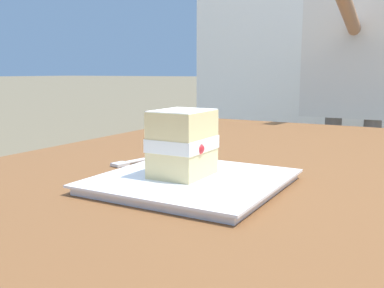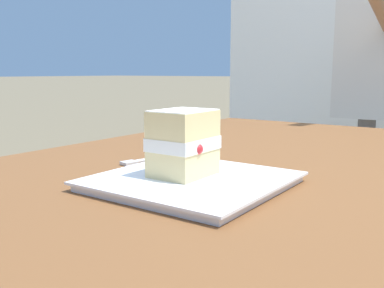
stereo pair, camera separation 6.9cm
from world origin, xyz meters
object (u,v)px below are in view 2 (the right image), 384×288
(dessert_plate, at_px, (192,181))
(patio_table, at_px, (204,215))
(cake_slice, at_px, (183,143))
(dessert_fork, at_px, (152,159))

(dessert_plate, bearing_deg, patio_table, 26.33)
(patio_table, distance_m, cake_slice, 0.23)
(dessert_fork, bearing_deg, patio_table, -79.56)
(dessert_plate, xyz_separation_m, dessert_fork, (0.12, 0.18, -0.00))
(cake_slice, bearing_deg, patio_table, 20.27)
(cake_slice, bearing_deg, dessert_plate, -92.20)
(cake_slice, distance_m, dessert_fork, 0.21)
(patio_table, distance_m, dessert_plate, 0.19)
(dessert_plate, bearing_deg, dessert_fork, 57.32)
(dessert_plate, distance_m, dessert_fork, 0.22)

